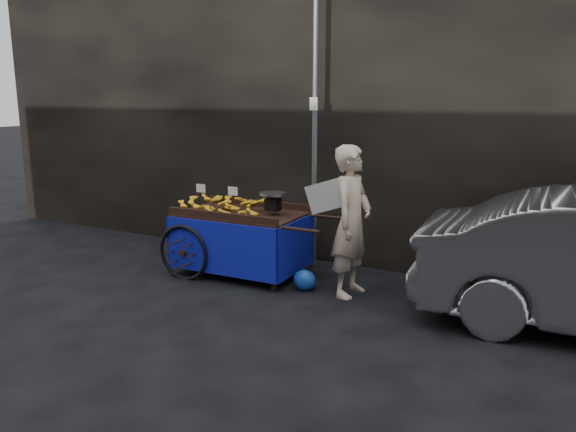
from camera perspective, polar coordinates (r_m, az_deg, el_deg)
The scene contains 6 objects.
ground at distance 7.55m, azimuth -3.74°, elevation -7.33°, with size 80.00×80.00×0.00m, color black.
building_wall at distance 9.28m, azimuth 6.82°, elevation 11.96°, with size 13.50×2.00×5.00m.
street_pole at distance 8.14m, azimuth 2.75°, elevation 8.55°, with size 0.12×0.10×4.00m.
banana_cart at distance 8.00m, azimuth -5.13°, elevation -0.25°, with size 2.42×1.23×1.30m.
vendor at distance 7.10m, azimuth 6.47°, elevation -0.54°, with size 0.81×0.73×1.92m.
plastic_bag at distance 7.42m, azimuth 1.70°, elevation -6.52°, with size 0.31×0.25×0.28m, color #1748B2.
Camera 1 is at (3.76, -6.05, 2.50)m, focal length 35.00 mm.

